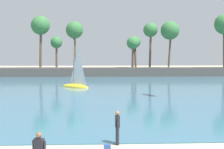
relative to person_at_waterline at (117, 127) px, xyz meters
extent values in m
cube|color=#386B84|center=(-2.28, 47.18, -0.86)|extent=(220.00, 94.34, 0.06)
cube|color=#514C47|center=(-2.28, 54.35, 0.01)|extent=(109.42, 6.00, 1.80)
cylinder|color=brown|center=(-12.22, 55.08, 5.25)|extent=(0.67, 0.72, 8.72)
sphere|color=#38753D|center=(-12.22, 55.08, 9.60)|extent=(3.90, 3.90, 3.90)
cylinder|color=brown|center=(6.67, 53.00, 3.42)|extent=(0.51, 0.76, 5.06)
sphere|color=#38753D|center=(6.67, 53.00, 5.94)|extent=(2.53, 2.53, 2.53)
cylinder|color=brown|center=(7.31, 54.11, 3.54)|extent=(0.64, 0.58, 5.30)
sphere|color=#38753D|center=(7.31, 54.11, 6.18)|extent=(2.27, 2.27, 2.27)
cylinder|color=brown|center=(-9.00, 55.22, 3.50)|extent=(0.45, 0.44, 5.20)
sphere|color=#38753D|center=(-9.00, 55.22, 6.10)|extent=(2.43, 2.43, 2.43)
cylinder|color=brown|center=(25.66, 53.18, 5.36)|extent=(0.63, 0.73, 8.93)
cylinder|color=brown|center=(-5.28, 55.68, 4.81)|extent=(0.58, 0.79, 7.82)
sphere|color=#38753D|center=(-5.28, 55.68, 8.71)|extent=(3.62, 3.62, 3.62)
cylinder|color=brown|center=(14.61, 54.50, 4.75)|extent=(0.79, 0.60, 7.71)
sphere|color=#38753D|center=(14.61, 54.50, 8.60)|extent=(3.88, 3.88, 3.88)
cylinder|color=brown|center=(10.72, 55.79, 4.85)|extent=(0.57, 0.78, 7.91)
sphere|color=#38753D|center=(10.72, 55.79, 8.79)|extent=(3.03, 3.03, 3.03)
cube|color=#23232D|center=(-3.08, -4.42, 0.26)|extent=(0.39, 0.31, 0.58)
sphere|color=brown|center=(-3.08, -4.42, 0.67)|extent=(0.21, 0.21, 0.21)
cylinder|color=#23232D|center=(-3.30, -4.33, 0.22)|extent=(0.09, 0.09, 0.50)
cylinder|color=#23232D|center=(-2.87, -4.51, 0.22)|extent=(0.09, 0.09, 0.50)
cylinder|color=#23232D|center=(0.00, 0.11, -0.46)|extent=(0.15, 0.15, 0.86)
cylinder|color=#23232D|center=(0.00, -0.11, -0.46)|extent=(0.15, 0.15, 0.86)
cube|color=#23232D|center=(0.00, 0.00, 0.26)|extent=(0.21, 0.35, 0.58)
sphere|color=#9E7051|center=(0.00, 0.00, 0.67)|extent=(0.21, 0.21, 0.21)
cylinder|color=#23232D|center=(-0.01, 0.23, 0.22)|extent=(0.09, 0.09, 0.50)
cylinder|color=#23232D|center=(0.01, -0.23, 0.22)|extent=(0.09, 0.09, 0.50)
cube|color=#2D4C9E|center=(-0.56, -1.60, -0.67)|extent=(0.33, 0.25, 0.44)
ellipsoid|color=yellow|center=(-3.74, 29.65, -0.83)|extent=(4.46, 4.19, 0.94)
cylinder|color=gray|center=(-3.92, 29.80, 2.58)|extent=(0.14, 0.14, 5.89)
pyramid|color=white|center=(-3.32, 29.27, 2.14)|extent=(1.68, 1.52, 5.01)
camera|label=1|loc=(-1.11, -16.54, 3.50)|focal=55.02mm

